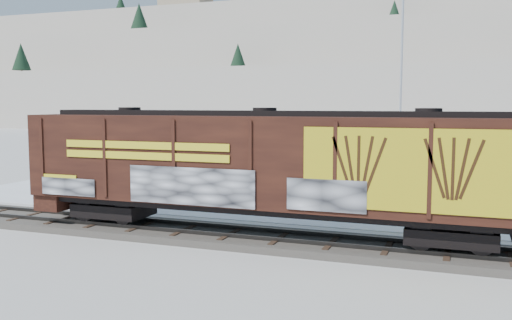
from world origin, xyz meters
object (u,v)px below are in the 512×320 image
at_px(hopper_railcar, 265,165).
at_px(car_dark, 348,196).
at_px(car_silver, 162,185).
at_px(flagpole, 402,110).
at_px(car_white, 383,197).

relative_size(hopper_railcar, car_dark, 3.99).
distance_m(car_silver, car_dark, 10.63).
height_order(flagpole, car_dark, flagpole).
bearing_deg(flagpole, car_silver, -158.01).
xyz_separation_m(car_silver, car_white, (12.30, 0.02, -0.01)).
bearing_deg(hopper_railcar, flagpole, 74.16).
bearing_deg(car_dark, car_white, -63.86).
bearing_deg(car_white, flagpole, -13.13).
height_order(car_silver, car_dark, car_silver).
bearing_deg(flagpole, hopper_railcar, -105.84).
height_order(hopper_railcar, car_white, hopper_railcar).
distance_m(hopper_railcar, flagpole, 13.49).
xyz_separation_m(hopper_railcar, car_dark, (1.70, 7.52, -2.27)).
height_order(car_silver, car_white, car_silver).
distance_m(hopper_railcar, car_dark, 8.04).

